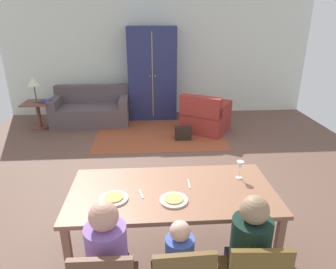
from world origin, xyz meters
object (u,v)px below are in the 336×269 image
(person_woman, at_px, (247,260))
(armoire, at_px, (152,74))
(person_man, at_px, (109,267))
(book_upper, at_px, (46,101))
(dining_table, at_px, (172,196))
(book_lower, at_px, (46,102))
(couch, at_px, (91,110))
(armchair, at_px, (205,117))
(handbag, at_px, (183,133))
(table_lamp, at_px, (33,82))
(wine_glass, at_px, (240,166))
(plate_near_child, at_px, (174,200))
(plate_near_man, at_px, (114,199))
(side_table, at_px, (38,111))

(person_woman, bearing_deg, armoire, 96.76)
(person_man, height_order, book_upper, person_man)
(dining_table, bearing_deg, book_lower, 121.24)
(person_woman, relative_size, book_lower, 5.04)
(couch, xyz_separation_m, book_upper, (-0.88, -0.30, 0.32))
(couch, relative_size, armoire, 0.80)
(armchair, relative_size, handbag, 3.69)
(person_man, relative_size, book_lower, 5.04)
(person_woman, bearing_deg, table_lamp, 123.98)
(wine_glass, bearing_deg, table_lamp, 130.86)
(person_man, bearing_deg, person_woman, -0.00)
(plate_near_child, bearing_deg, book_upper, 120.05)
(plate_near_man, distance_m, person_woman, 1.21)
(person_man, relative_size, armoire, 0.53)
(person_woman, xyz_separation_m, armoire, (-0.62, 5.24, 0.54))
(wine_glass, xyz_separation_m, handbag, (-0.22, 2.89, -0.76))
(plate_near_child, distance_m, handbag, 3.34)
(armoire, height_order, book_lower, armoire)
(plate_near_child, relative_size, handbag, 0.78)
(couch, bearing_deg, plate_near_child, -71.25)
(wine_glass, height_order, armoire, armoire)
(person_woman, bearing_deg, plate_near_child, 138.30)
(armoire, bearing_deg, person_man, -94.78)
(person_woman, height_order, couch, person_woman)
(plate_near_child, distance_m, person_woman, 0.76)
(person_man, bearing_deg, couch, 101.21)
(person_man, relative_size, couch, 0.66)
(handbag, bearing_deg, book_lower, 163.12)
(armchair, bearing_deg, person_man, -110.02)
(plate_near_child, distance_m, table_lamp, 4.89)
(dining_table, height_order, handbag, dining_table)
(side_table, distance_m, book_lower, 0.29)
(side_table, relative_size, book_upper, 2.64)
(plate_near_child, bearing_deg, table_lamp, 121.92)
(couch, relative_size, side_table, 2.91)
(person_woman, bearing_deg, person_man, 180.00)
(wine_glass, bearing_deg, person_man, -145.68)
(table_lamp, height_order, book_upper, table_lamp)
(armchair, height_order, handbag, armchair)
(dining_table, relative_size, book_lower, 8.74)
(plate_near_man, bearing_deg, couch, 102.53)
(book_lower, distance_m, book_upper, 0.03)
(book_upper, bearing_deg, book_lower, 141.97)
(person_man, distance_m, side_table, 5.06)
(plate_near_child, relative_size, person_woman, 0.23)
(couch, bearing_deg, handbag, -30.50)
(wine_glass, bearing_deg, handbag, 94.39)
(person_man, bearing_deg, book_lower, 112.05)
(armoire, xyz_separation_m, book_lower, (-2.30, -0.66, -0.46))
(person_woman, xyz_separation_m, book_lower, (-2.92, 4.59, 0.08))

